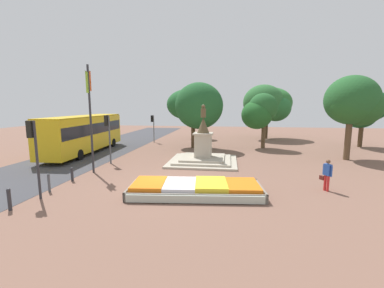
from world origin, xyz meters
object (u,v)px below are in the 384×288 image
Objects in this scene: flower_planter at (195,189)px; kerb_bollard_north at (72,174)px; traffic_light_far_corner at (153,123)px; kerb_bollard_mid_b at (49,182)px; statue_monument at (203,153)px; traffic_light_near_crossing at (34,145)px; city_bus at (85,132)px; banner_pole at (90,115)px; pedestrian_with_handbag at (327,173)px; traffic_light_mid_block at (108,130)px; kerb_bollard_mid_a at (9,199)px.

kerb_bollard_north reaches higher than flower_planter.
kerb_bollard_mid_b is at bearing -90.19° from traffic_light_far_corner.
traffic_light_far_corner is 16.67m from kerb_bollard_north.
statue_monument reaches higher than flower_planter.
traffic_light_near_crossing is at bearing -127.43° from statue_monument.
city_bus reaches higher than traffic_light_far_corner.
flower_planter is 0.58× the size of city_bus.
kerb_bollard_north is at bearing 170.89° from flower_planter.
banner_pole is 8.28m from city_bus.
flower_planter is 4.10× the size of pedestrian_with_handbag.
kerb_bollard_north is (-0.02, -16.57, -1.88)m from traffic_light_far_corner.
statue_monument is 6.30× the size of kerb_bollard_north.
city_bus is (-11.52, 2.49, 1.26)m from statue_monument.
traffic_light_mid_block is at bearing -42.95° from city_bus.
kerb_bollard_mid_b is at bearing -91.13° from kerb_bollard_north.
banner_pole is at bearing 155.75° from flower_planter.
banner_pole is at bearing 172.84° from pedestrian_with_handbag.
statue_monument reaches higher than traffic_light_mid_block.
flower_planter is 8.29× the size of kerb_bollard_north.
traffic_light_far_corner is 3.35× the size of kerb_bollard_mid_b.
pedestrian_with_handbag is 15.20m from kerb_bollard_mid_a.
kerb_bollard_north is at bearing -90.08° from traffic_light_far_corner.
pedestrian_with_handbag is (14.25, 3.26, -1.69)m from traffic_light_near_crossing.
banner_pole is 4.03m from kerb_bollard_north.
traffic_light_near_crossing reaches higher than kerb_bollard_mid_a.
city_bus is at bearing 137.05° from traffic_light_mid_block.
flower_planter is 7.57m from statue_monument.
traffic_light_mid_block is at bearing 93.08° from banner_pole.
traffic_light_far_corner is 8.88m from city_bus.
traffic_light_far_corner is at bearing 89.72° from kerb_bollard_mid_a.
statue_monument is at bearing 41.29° from kerb_bollard_north.
statue_monument is at bearing 140.03° from pedestrian_with_handbag.
city_bus is at bearing 139.83° from flower_planter.
banner_pole reaches higher than flower_planter.
banner_pole is at bearing -56.18° from city_bus.
traffic_light_near_crossing is 0.32× the size of city_bus.
traffic_light_near_crossing reaches higher than traffic_light_far_corner.
traffic_light_far_corner is at bearing 89.81° from kerb_bollard_mid_b.
statue_monument is 12.60m from traffic_light_far_corner.
traffic_light_near_crossing reaches higher than city_bus.
traffic_light_mid_block reaches higher than kerb_bollard_north.
traffic_light_mid_block is at bearing 141.54° from flower_planter.
flower_planter is at bearing -9.11° from kerb_bollard_north.
kerb_bollard_mid_a is at bearing -162.01° from pedestrian_with_handbag.
banner_pole is 0.59× the size of city_bus.
traffic_light_near_crossing is at bearing -167.11° from pedestrian_with_handbag.
traffic_light_near_crossing is 2.36m from kerb_bollard_mid_b.
traffic_light_far_corner is 14.53m from banner_pole.
statue_monument is 11.85m from city_bus.
traffic_light_mid_block reaches higher than traffic_light_far_corner.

